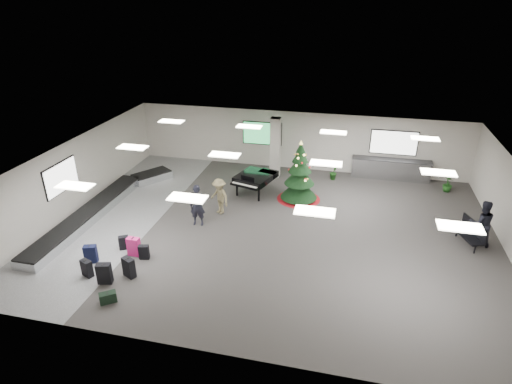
% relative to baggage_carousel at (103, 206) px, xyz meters
% --- Properties ---
extents(ground, '(18.00, 18.00, 0.00)m').
position_rel_baggage_carousel_xyz_m(ground, '(7.84, 0.08, -0.21)').
color(ground, '#363331').
rests_on(ground, ground).
extents(room_envelope, '(18.02, 14.02, 3.21)m').
position_rel_baggage_carousel_xyz_m(room_envelope, '(7.46, 0.75, 2.12)').
color(room_envelope, beige).
rests_on(room_envelope, ground).
extents(baggage_carousel, '(2.28, 9.71, 0.43)m').
position_rel_baggage_carousel_xyz_m(baggage_carousel, '(0.00, 0.00, 0.00)').
color(baggage_carousel, silver).
rests_on(baggage_carousel, ground).
extents(service_counter, '(4.05, 0.65, 1.08)m').
position_rel_baggage_carousel_xyz_m(service_counter, '(12.84, 6.73, 0.33)').
color(service_counter, silver).
rests_on(service_counter, ground).
extents(suitcase_0, '(0.53, 0.38, 0.77)m').
position_rel_baggage_carousel_xyz_m(suitcase_0, '(2.97, -4.76, 0.16)').
color(suitcase_0, black).
rests_on(suitcase_0, ground).
extents(suitcase_1, '(0.53, 0.43, 0.74)m').
position_rel_baggage_carousel_xyz_m(suitcase_1, '(3.60, -4.24, 0.15)').
color(suitcase_1, black).
rests_on(suitcase_1, ground).
extents(pink_suitcase, '(0.47, 0.28, 0.75)m').
position_rel_baggage_carousel_xyz_m(pink_suitcase, '(3.13, -2.99, 0.15)').
color(pink_suitcase, '#DB1C72').
rests_on(pink_suitcase, ground).
extents(suitcase_3, '(0.41, 0.28, 0.57)m').
position_rel_baggage_carousel_xyz_m(suitcase_3, '(3.61, -3.13, 0.06)').
color(suitcase_3, black).
rests_on(suitcase_3, ground).
extents(navy_suitcase, '(0.51, 0.39, 0.71)m').
position_rel_baggage_carousel_xyz_m(navy_suitcase, '(1.83, -3.78, 0.13)').
color(navy_suitcase, black).
rests_on(navy_suitcase, ground).
extents(suitcase_5, '(0.47, 0.37, 0.65)m').
position_rel_baggage_carousel_xyz_m(suitcase_5, '(2.17, -4.56, 0.10)').
color(suitcase_5, black).
rests_on(suitcase_5, ground).
extents(green_duffel, '(0.58, 0.52, 0.37)m').
position_rel_baggage_carousel_xyz_m(green_duffel, '(3.61, -5.65, -0.04)').
color(green_duffel, black).
rests_on(green_duffel, ground).
extents(suitcase_8, '(0.43, 0.37, 0.57)m').
position_rel_baggage_carousel_xyz_m(suitcase_8, '(2.55, -2.70, 0.06)').
color(suitcase_8, black).
rests_on(suitcase_8, ground).
extents(christmas_tree, '(2.07, 2.07, 2.95)m').
position_rel_baggage_carousel_xyz_m(christmas_tree, '(8.48, 3.19, 0.80)').
color(christmas_tree, maroon).
rests_on(christmas_tree, ground).
extents(grand_piano, '(2.02, 2.35, 1.14)m').
position_rel_baggage_carousel_xyz_m(grand_piano, '(6.28, 3.33, 0.60)').
color(grand_piano, black).
rests_on(grand_piano, ground).
extents(bench, '(1.06, 1.66, 1.00)m').
position_rel_baggage_carousel_xyz_m(bench, '(15.53, 0.64, 0.35)').
color(bench, black).
rests_on(bench, ground).
extents(traveler_a, '(0.70, 0.49, 1.80)m').
position_rel_baggage_carousel_xyz_m(traveler_a, '(4.68, -0.23, 0.69)').
color(traveler_a, black).
rests_on(traveler_a, ground).
extents(traveler_b, '(1.23, 1.09, 1.65)m').
position_rel_baggage_carousel_xyz_m(traveler_b, '(5.25, 0.98, 0.61)').
color(traveler_b, olive).
rests_on(traveler_b, ground).
extents(traveler_bench, '(0.97, 0.78, 1.90)m').
position_rel_baggage_carousel_xyz_m(traveler_bench, '(15.86, 0.74, 0.74)').
color(traveler_bench, black).
rests_on(traveler_bench, ground).
extents(potted_plant_left, '(0.52, 0.56, 0.81)m').
position_rel_baggage_carousel_xyz_m(potted_plant_left, '(9.94, 5.96, 0.19)').
color(potted_plant_left, '#143B13').
rests_on(potted_plant_left, ground).
extents(potted_plant_right, '(0.63, 0.63, 0.81)m').
position_rel_baggage_carousel_xyz_m(potted_plant_right, '(15.53, 5.72, 0.19)').
color(potted_plant_right, '#143B13').
rests_on(potted_plant_right, ground).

